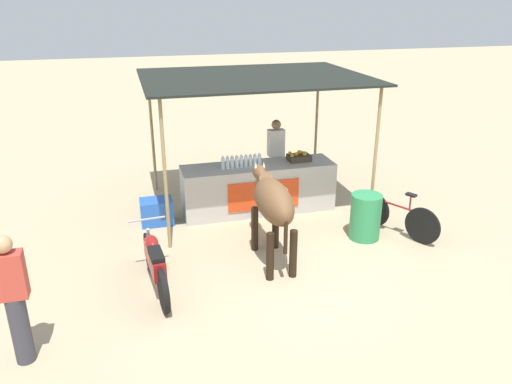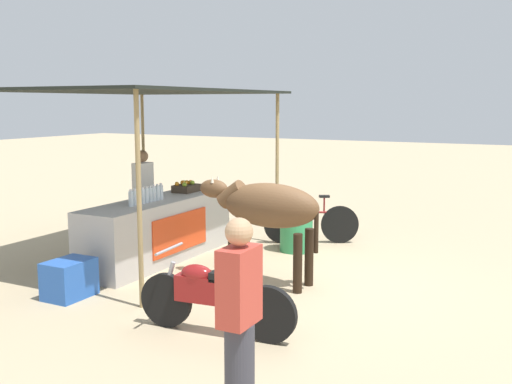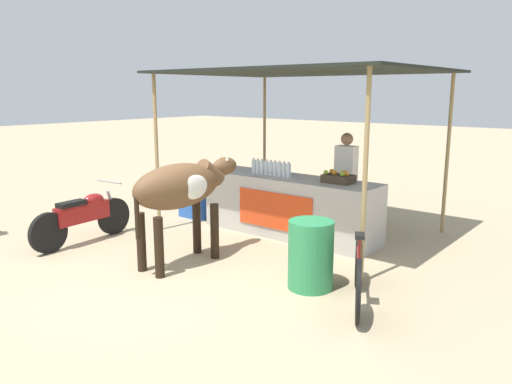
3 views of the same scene
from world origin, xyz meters
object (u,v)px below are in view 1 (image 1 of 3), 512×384
Objects in this scene: vendor_behind_counter at (276,157)px; bicycle_leaning at (397,216)px; water_barrel at (365,217)px; passerby_on_street at (14,299)px; fruit_crate at (299,157)px; cooler_box at (157,212)px; cow at (273,202)px; motorcycle_parked at (155,262)px; stall_counter at (258,188)px.

bicycle_leaning is at bearing -57.82° from vendor_behind_counter.
bicycle_leaning reaches higher than water_barrel.
passerby_on_street is at bearing -160.56° from water_barrel.
fruit_crate is 0.77m from vendor_behind_counter.
cow is (1.70, -1.93, 0.79)m from cooler_box.
bicycle_leaning is (1.54, -2.45, -0.50)m from vendor_behind_counter.
vendor_behind_counter is 2.93m from cow.
fruit_crate reaches higher than motorcycle_parked.
vendor_behind_counter is 2.93m from bicycle_leaning.
bicycle_leaning is at bearing 7.75° from cow.
motorcycle_parked reaches higher than cooler_box.
passerby_on_street is at bearing -162.62° from bicycle_leaning.
cooler_box is at bearing 62.18° from passerby_on_street.
fruit_crate reaches higher than stall_counter.
vendor_behind_counter is at bearing 110.52° from water_barrel.
cow is at bearing -169.10° from water_barrel.
bicycle_leaning is at bearing -1.55° from water_barrel.
fruit_crate is at bearing 37.57° from passerby_on_street.
vendor_behind_counter reaches higher than fruit_crate.
vendor_behind_counter and passerby_on_street have the same top height.
passerby_on_street is at bearing -156.44° from cow.
cow is 1.01× the size of motorcycle_parked.
cooler_box is 0.36× the size of passerby_on_street.
water_barrel is 0.45× the size of cow.
stall_counter is 1.82× the size of vendor_behind_counter.
bicycle_leaning is (2.13, -1.69, -0.13)m from stall_counter.
motorcycle_parked is (-2.21, -2.35, -0.05)m from stall_counter.
stall_counter is at bearing 2.76° from cooler_box.
passerby_on_street is at bearing -142.43° from fruit_crate.
vendor_behind_counter is 2.75× the size of cooler_box.
stall_counter is at bearing -176.24° from fruit_crate.
cooler_box is at bearing 85.03° from motorcycle_parked.
fruit_crate is 2.39m from cow.
passerby_on_street reaches higher than fruit_crate.
cooler_box is 3.97m from passerby_on_street.
stall_counter reaches higher than water_barrel.
cooler_box is at bearing 158.97° from bicycle_leaning.
cow is 2.57m from bicycle_leaning.
cooler_box is (-2.61, -0.85, -0.61)m from vendor_behind_counter.
vendor_behind_counter is at bearing 122.18° from bicycle_leaning.
fruit_crate is 0.53× the size of water_barrel.
stall_counter is 2.25m from water_barrel.
fruit_crate is 0.30× the size of bicycle_leaning.
motorcycle_parked is at bearing -141.95° from fruit_crate.
vendor_behind_counter is at bearing 47.86° from motorcycle_parked.
stall_counter is 1.65× the size of cow.
vendor_behind_counter is 0.91× the size of cow.
stall_counter is at bearing 46.70° from motorcycle_parked.
stall_counter is 5.00× the size of cooler_box.
stall_counter reaches higher than cooler_box.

